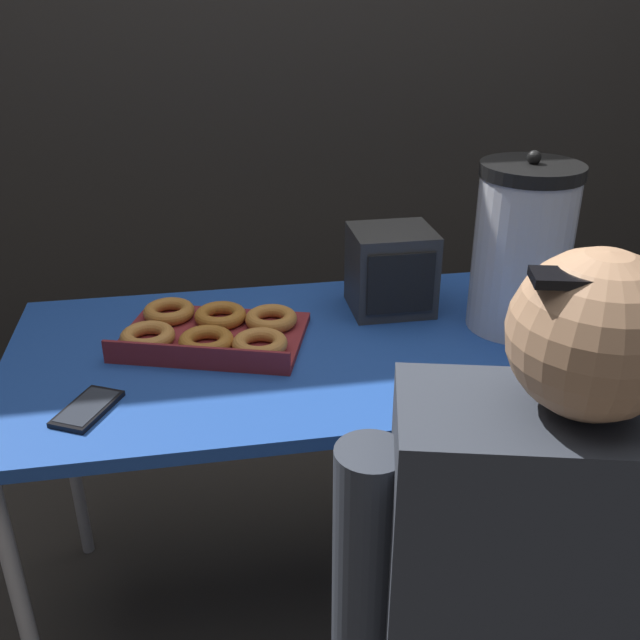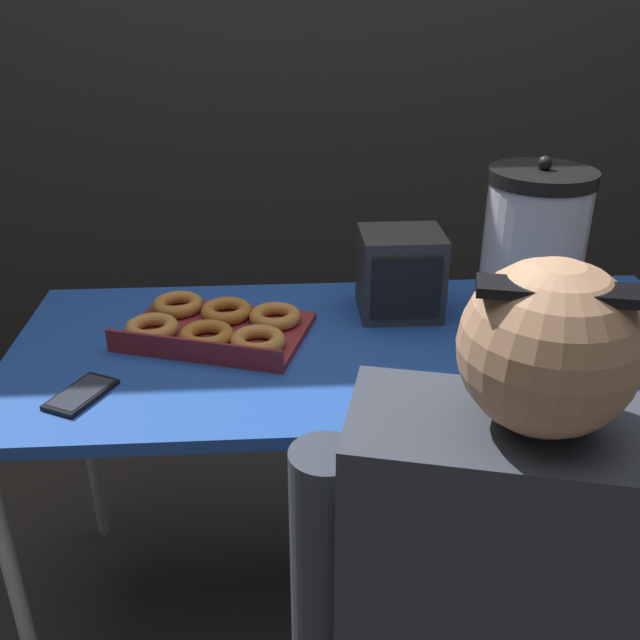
{
  "view_description": "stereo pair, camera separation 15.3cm",
  "coord_description": "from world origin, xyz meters",
  "px_view_note": "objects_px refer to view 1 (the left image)",
  "views": [
    {
      "loc": [
        -0.34,
        -1.36,
        1.5
      ],
      "look_at": [
        -0.1,
        0.0,
        0.83
      ],
      "focal_mm": 40.0,
      "sensor_mm": 36.0,
      "label": 1
    },
    {
      "loc": [
        -0.19,
        -1.37,
        1.5
      ],
      "look_at": [
        -0.1,
        0.0,
        0.83
      ],
      "focal_mm": 40.0,
      "sensor_mm": 36.0,
      "label": 2
    }
  ],
  "objects_px": {
    "coffee_urn": "(522,248)",
    "cell_phone": "(87,409)",
    "person_seated": "(537,635)",
    "donut_box": "(212,331)",
    "space_heater": "(391,270)"
  },
  "relations": [
    {
      "from": "donut_box",
      "to": "person_seated",
      "type": "height_order",
      "value": "person_seated"
    },
    {
      "from": "coffee_urn",
      "to": "space_heater",
      "type": "distance_m",
      "value": 0.3
    },
    {
      "from": "donut_box",
      "to": "cell_phone",
      "type": "xyz_separation_m",
      "value": [
        -0.24,
        -0.24,
        -0.02
      ]
    },
    {
      "from": "space_heater",
      "to": "donut_box",
      "type": "bearing_deg",
      "value": -167.32
    },
    {
      "from": "coffee_urn",
      "to": "person_seated",
      "type": "xyz_separation_m",
      "value": [
        -0.22,
        -0.66,
        -0.39
      ]
    },
    {
      "from": "coffee_urn",
      "to": "cell_phone",
      "type": "xyz_separation_m",
      "value": [
        -0.93,
        -0.2,
        -0.18
      ]
    },
    {
      "from": "coffee_urn",
      "to": "cell_phone",
      "type": "relative_size",
      "value": 2.55
    },
    {
      "from": "donut_box",
      "to": "coffee_urn",
      "type": "height_order",
      "value": "coffee_urn"
    },
    {
      "from": "donut_box",
      "to": "coffee_urn",
      "type": "relative_size",
      "value": 1.14
    },
    {
      "from": "donut_box",
      "to": "space_heater",
      "type": "height_order",
      "value": "space_heater"
    },
    {
      "from": "space_heater",
      "to": "coffee_urn",
      "type": "bearing_deg",
      "value": -28.38
    },
    {
      "from": "donut_box",
      "to": "person_seated",
      "type": "bearing_deg",
      "value": -38.58
    },
    {
      "from": "coffee_urn",
      "to": "cell_phone",
      "type": "distance_m",
      "value": 0.97
    },
    {
      "from": "donut_box",
      "to": "person_seated",
      "type": "relative_size",
      "value": 0.38
    },
    {
      "from": "coffee_urn",
      "to": "space_heater",
      "type": "relative_size",
      "value": 2.03
    }
  ]
}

